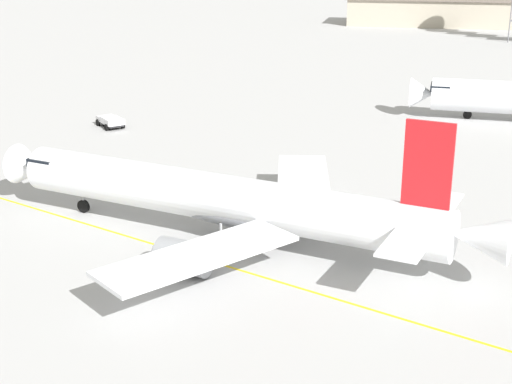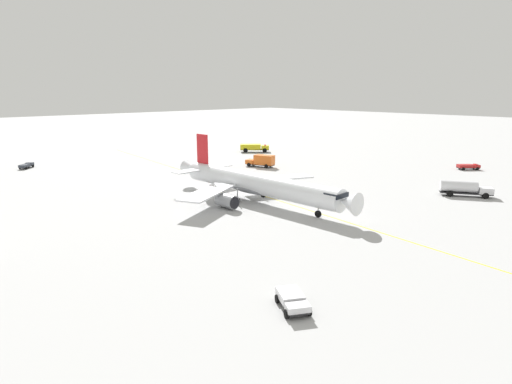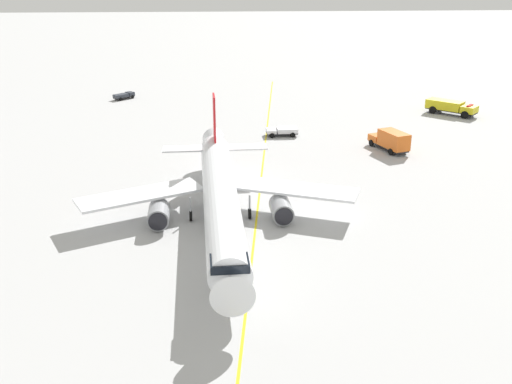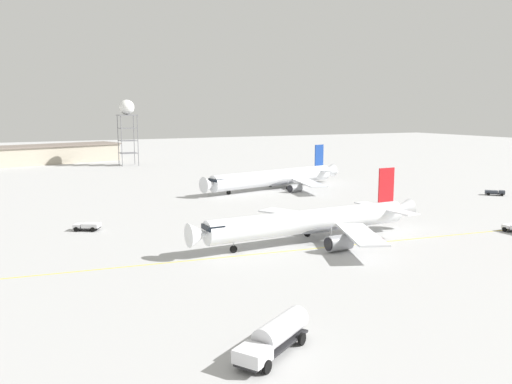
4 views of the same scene
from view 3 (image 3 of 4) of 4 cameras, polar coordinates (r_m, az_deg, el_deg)
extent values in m
plane|color=#B2B2B2|center=(63.02, -3.29, -3.32)|extent=(600.00, 600.00, 0.00)
cylinder|color=white|center=(61.80, -3.45, -0.45)|extent=(4.87, 34.74, 3.61)
cone|color=white|center=(45.12, -2.39, -9.12)|extent=(3.54, 3.12, 3.43)
cone|color=white|center=(79.50, -4.05, 4.73)|extent=(3.21, 4.11, 3.07)
cube|color=black|center=(46.64, -2.57, -6.90)|extent=(3.15, 2.51, 0.70)
ellipsoid|color=gray|center=(63.78, -3.49, -0.71)|extent=(3.70, 12.58, 1.99)
cube|color=red|center=(74.91, -4.04, 7.16)|extent=(0.36, 3.21, 5.72)
cube|color=white|center=(76.15, -1.18, 4.37)|extent=(6.03, 2.81, 0.20)
cube|color=white|center=(75.95, -6.76, 4.18)|extent=(6.03, 2.81, 0.20)
cube|color=white|center=(65.73, 3.94, 0.30)|extent=(14.16, 8.94, 0.28)
cube|color=white|center=(65.19, -11.11, -0.25)|extent=(14.05, 9.72, 0.28)
cylinder|color=gray|center=(63.77, 2.46, -1.71)|extent=(2.44, 3.82, 2.30)
cylinder|color=black|center=(62.02, 2.71, -2.39)|extent=(1.96, 0.22, 1.96)
cylinder|color=gray|center=(63.34, -9.37, -2.15)|extent=(2.44, 3.82, 2.30)
cylinder|color=black|center=(61.59, -9.46, -2.85)|extent=(1.96, 0.22, 1.96)
cylinder|color=#9EA0A5|center=(50.62, -2.74, -7.75)|extent=(0.20, 0.20, 2.17)
cylinder|color=black|center=(51.15, -2.71, -8.81)|extent=(0.34, 1.11, 1.10)
cylinder|color=#9EA0A5|center=(64.23, -0.62, -1.20)|extent=(0.20, 0.20, 2.17)
cylinder|color=black|center=(64.65, -0.62, -2.09)|extent=(0.34, 1.11, 1.10)
cylinder|color=#9EA0A5|center=(64.03, -6.35, -1.42)|extent=(0.20, 0.20, 2.17)
cylinder|color=black|center=(64.45, -6.31, -2.31)|extent=(0.34, 1.11, 1.10)
cube|color=#232326|center=(115.68, 18.31, 7.49)|extent=(8.32, 8.05, 0.20)
cube|color=yellow|center=(114.40, 19.89, 7.52)|extent=(3.78, 3.80, 1.20)
cube|color=black|center=(114.00, 20.42, 7.50)|extent=(1.77, 1.86, 0.67)
cube|color=yellow|center=(115.95, 17.76, 8.04)|extent=(6.73, 6.59, 1.60)
cube|color=red|center=(114.25, 19.93, 7.86)|extent=(1.86, 1.92, 0.16)
cylinder|color=black|center=(115.99, 20.03, 7.27)|extent=(1.21, 1.16, 1.40)
cylinder|color=black|center=(113.26, 19.50, 7.02)|extent=(1.21, 1.16, 1.40)
cylinder|color=black|center=(118.09, 17.27, 7.82)|extent=(1.21, 1.16, 1.40)
cylinder|color=black|center=(115.41, 16.68, 7.59)|extent=(1.21, 1.16, 1.40)
cube|color=#232326|center=(90.81, 12.63, 4.36)|extent=(4.49, 7.69, 0.20)
cube|color=orange|center=(92.66, 11.73, 5.15)|extent=(3.06, 2.93, 1.00)
cube|color=black|center=(93.42, 11.38, 5.41)|extent=(1.96, 0.78, 0.56)
cube|color=orange|center=(89.52, 13.15, 4.94)|extent=(4.01, 5.53, 2.40)
cylinder|color=black|center=(92.17, 11.07, 4.66)|extent=(0.60, 1.04, 1.00)
cylinder|color=black|center=(93.54, 12.31, 4.81)|extent=(0.60, 1.04, 1.00)
cylinder|color=black|center=(88.31, 12.87, 3.80)|extent=(0.60, 1.04, 1.00)
cylinder|color=black|center=(89.75, 14.14, 3.96)|extent=(0.60, 1.04, 1.00)
cube|color=#232326|center=(126.13, -12.62, 8.94)|extent=(4.15, 4.08, 0.20)
cube|color=#2D333D|center=(126.91, -12.06, 9.27)|extent=(2.10, 2.11, 0.70)
cube|color=black|center=(127.22, -11.86, 9.36)|extent=(1.02, 1.05, 0.39)
cube|color=#2D333D|center=(125.62, -12.92, 9.05)|extent=(3.22, 3.20, 0.60)
cylinder|color=black|center=(127.68, -12.27, 9.07)|extent=(0.65, 0.65, 0.64)
cylinder|color=black|center=(126.37, -11.82, 8.98)|extent=(0.65, 0.65, 0.64)
cylinder|color=black|center=(126.02, -13.36, 8.82)|extent=(0.65, 0.65, 0.64)
cylinder|color=black|center=(124.69, -12.92, 8.73)|extent=(0.65, 0.65, 0.64)
cube|color=#232326|center=(96.21, 2.51, 5.74)|extent=(5.05, 2.22, 0.20)
cube|color=white|center=(95.88, 1.48, 5.93)|extent=(1.58, 2.46, 0.55)
cube|color=black|center=(95.79, 1.09, 5.97)|extent=(0.15, 2.02, 0.31)
cube|color=white|center=(96.21, 3.02, 6.01)|extent=(3.37, 2.52, 0.70)
cylinder|color=black|center=(94.86, 1.56, 5.46)|extent=(0.81, 0.31, 0.80)
cylinder|color=black|center=(97.16, 1.39, 5.85)|extent=(0.81, 0.31, 0.80)
cylinder|color=black|center=(95.32, 3.56, 5.51)|extent=(0.81, 0.31, 0.80)
cylinder|color=black|center=(97.61, 3.34, 5.89)|extent=(0.81, 0.31, 0.80)
cube|color=yellow|center=(64.04, 0.02, -2.86)|extent=(18.35, 161.50, 0.01)
camera|label=1|loc=(95.62, 25.26, 16.75)|focal=51.88mm
camera|label=2|loc=(51.02, -86.51, -7.02)|focal=30.37mm
camera|label=4|loc=(70.23, 73.81, 1.25)|focal=37.24mm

